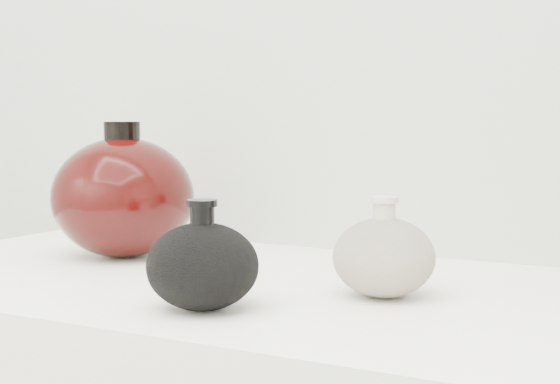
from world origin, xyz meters
The scene contains 3 objects.
black_gourd_vase centered at (-0.06, 0.80, 0.94)m, with size 0.14×0.14×0.11m.
cream_gourd_vase centered at (0.08, 0.94, 0.94)m, with size 0.14×0.14×0.11m.
left_round_pot centered at (-0.33, 1.01, 0.98)m, with size 0.20×0.20×0.19m.
Camera 1 is at (0.36, 0.17, 1.09)m, focal length 50.00 mm.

